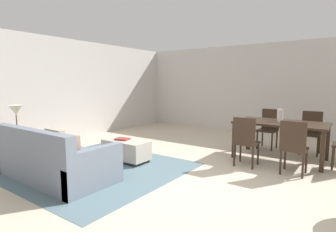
% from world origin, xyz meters
% --- Properties ---
extents(ground_plane, '(10.80, 10.80, 0.00)m').
position_xyz_m(ground_plane, '(0.00, 0.00, 0.00)').
color(ground_plane, beige).
extents(wall_back, '(9.00, 0.12, 2.70)m').
position_xyz_m(wall_back, '(0.00, 5.00, 1.35)').
color(wall_back, beige).
rests_on(wall_back, ground_plane).
extents(wall_left, '(0.12, 11.00, 2.70)m').
position_xyz_m(wall_left, '(-4.50, 0.50, 1.35)').
color(wall_left, beige).
rests_on(wall_left, ground_plane).
extents(area_rug, '(3.00, 2.80, 0.01)m').
position_xyz_m(area_rug, '(-1.87, -0.19, 0.00)').
color(area_rug, slate).
rests_on(area_rug, ground_plane).
extents(couch, '(2.04, 0.99, 0.86)m').
position_xyz_m(couch, '(-2.00, -0.91, 0.29)').
color(couch, slate).
rests_on(couch, ground_plane).
extents(ottoman_table, '(0.94, 0.46, 0.42)m').
position_xyz_m(ottoman_table, '(-1.73, 0.46, 0.24)').
color(ottoman_table, '#B7AD9E').
rests_on(ottoman_table, ground_plane).
extents(side_table, '(0.40, 0.40, 0.59)m').
position_xyz_m(side_table, '(-3.32, -0.83, 0.47)').
color(side_table, olive).
rests_on(side_table, ground_plane).
extents(table_lamp, '(0.26, 0.26, 0.53)m').
position_xyz_m(table_lamp, '(-3.32, -0.83, 1.00)').
color(table_lamp, brown).
rests_on(table_lamp, side_table).
extents(dining_table, '(1.71, 0.98, 0.76)m').
position_xyz_m(dining_table, '(0.70, 2.37, 0.67)').
color(dining_table, '#332319').
rests_on(dining_table, ground_plane).
extents(dining_chair_near_left, '(0.41, 0.41, 0.92)m').
position_xyz_m(dining_chair_near_left, '(0.30, 1.48, 0.52)').
color(dining_chair_near_left, '#332319').
rests_on(dining_chair_near_left, ground_plane).
extents(dining_chair_near_right, '(0.40, 0.40, 0.92)m').
position_xyz_m(dining_chair_near_right, '(1.11, 1.49, 0.52)').
color(dining_chair_near_right, '#332319').
rests_on(dining_chair_near_right, ground_plane).
extents(dining_chair_far_left, '(0.43, 0.43, 0.92)m').
position_xyz_m(dining_chair_far_left, '(0.25, 3.21, 0.52)').
color(dining_chair_far_left, '#332319').
rests_on(dining_chair_far_left, ground_plane).
extents(dining_chair_far_right, '(0.40, 0.40, 0.92)m').
position_xyz_m(dining_chair_far_right, '(1.14, 3.24, 0.52)').
color(dining_chair_far_right, '#332319').
rests_on(dining_chair_far_right, ground_plane).
extents(vase_centerpiece, '(0.11, 0.11, 0.25)m').
position_xyz_m(vase_centerpiece, '(0.67, 2.41, 0.89)').
color(vase_centerpiece, silver).
rests_on(vase_centerpiece, dining_table).
extents(book_on_ottoman, '(0.30, 0.26, 0.03)m').
position_xyz_m(book_on_ottoman, '(-1.82, 0.46, 0.43)').
color(book_on_ottoman, maroon).
rests_on(book_on_ottoman, ottoman_table).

